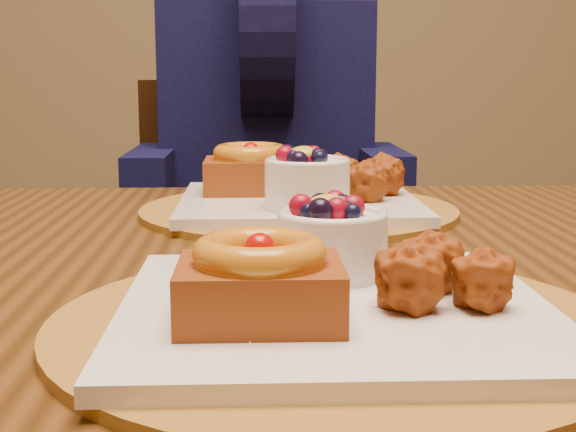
% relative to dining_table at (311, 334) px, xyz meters
% --- Properties ---
extents(dining_table, '(1.60, 0.90, 0.76)m').
position_rel_dining_table_xyz_m(dining_table, '(0.00, 0.00, 0.00)').
color(dining_table, '#331C09').
rests_on(dining_table, ground).
extents(place_setting_near, '(0.38, 0.38, 0.08)m').
position_rel_dining_table_xyz_m(place_setting_near, '(-0.00, -0.22, 0.10)').
color(place_setting_near, brown).
rests_on(place_setting_near, dining_table).
extents(place_setting_far, '(0.38, 0.38, 0.09)m').
position_rel_dining_table_xyz_m(place_setting_far, '(-0.00, 0.21, 0.10)').
color(place_setting_far, brown).
rests_on(place_setting_far, dining_table).
extents(chair_far, '(0.50, 0.50, 0.91)m').
position_rel_dining_table_xyz_m(chair_far, '(-0.10, 0.82, -0.18)').
color(chair_far, black).
rests_on(chair_far, ground).
extents(diner, '(0.50, 0.48, 0.81)m').
position_rel_dining_table_xyz_m(diner, '(-0.03, 0.85, 0.19)').
color(diner, black).
rests_on(diner, ground).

